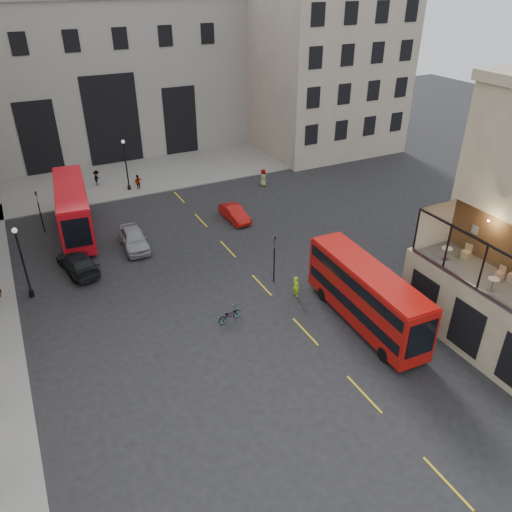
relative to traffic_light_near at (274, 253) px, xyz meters
name	(u,v)px	position (x,y,z in m)	size (l,w,h in m)	color
ground	(393,382)	(1.00, -12.00, -2.42)	(140.00, 140.00, 0.00)	black
host_frontage	(486,317)	(7.50, -12.00, -0.17)	(3.00, 11.00, 4.50)	beige
cafe_floor	(495,284)	(7.50, -12.00, 2.12)	(3.00, 10.00, 0.10)	slate
gateway	(97,73)	(-4.00, 35.99, 6.96)	(35.00, 10.60, 18.00)	gray
building_right	(316,58)	(21.00, 27.97, 7.97)	(16.60, 18.60, 20.00)	#AC9E8A
pavement_far	(120,177)	(-5.00, 26.00, -2.36)	(40.00, 12.00, 0.12)	slate
traffic_light_near	(274,253)	(0.00, 0.00, 0.00)	(0.16, 0.20, 3.80)	black
traffic_light_far	(39,207)	(-14.00, 16.00, 0.00)	(0.16, 0.20, 3.80)	black
street_lamp_a	(24,267)	(-16.00, 6.00, -0.03)	(0.36, 0.36, 5.33)	black
street_lamp_b	(127,168)	(-5.00, 22.00, -0.03)	(0.36, 0.36, 5.33)	black
bus_near	(366,293)	(2.81, -6.84, -0.15)	(2.73, 10.24, 4.05)	#A50F0B
bus_far	(73,207)	(-11.41, 14.60, -0.02)	(3.56, 10.94, 4.29)	red
car_a	(134,239)	(-7.70, 9.70, -1.61)	(1.92, 4.77, 1.63)	gray
car_b	(234,213)	(1.77, 10.71, -1.76)	(1.40, 4.02, 1.32)	#AC0E0A
car_c	(78,263)	(-12.45, 7.99, -1.70)	(2.04, 5.03, 1.46)	black
bicycle	(230,315)	(-4.79, -2.80, -1.97)	(0.60, 1.73, 0.91)	gray
cyclist	(296,286)	(0.52, -2.24, -1.66)	(0.55, 0.36, 1.52)	#BBFF1A
pedestrian_b	(97,178)	(-7.65, 24.72, -1.58)	(1.09, 0.63, 1.69)	gray
pedestrian_c	(138,182)	(-4.08, 21.73, -1.60)	(0.96, 0.40, 1.64)	gray
pedestrian_d	(263,178)	(7.95, 16.91, -1.51)	(0.89, 0.58, 1.82)	gray
cafe_table_mid	(493,283)	(6.74, -12.34, 2.67)	(0.59, 0.59, 0.74)	white
cafe_table_far	(447,252)	(6.99, -8.71, 2.69)	(0.62, 0.62, 0.78)	white
cafe_chair_b	(499,275)	(8.10, -11.68, 2.41)	(0.42, 0.42, 0.79)	tan
cafe_chair_d	(466,254)	(8.15, -9.17, 2.45)	(0.55, 0.55, 0.92)	tan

